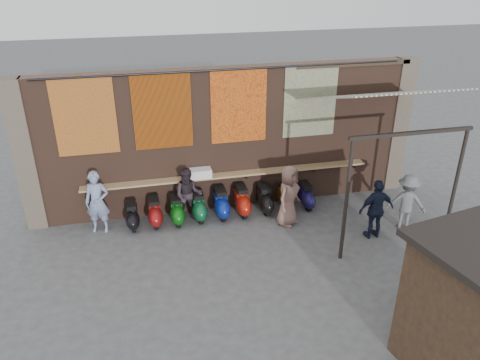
{
  "coord_description": "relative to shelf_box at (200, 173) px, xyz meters",
  "views": [
    {
      "loc": [
        -2.38,
        -9.15,
        6.62
      ],
      "look_at": [
        0.03,
        1.2,
        1.47
      ],
      "focal_mm": 35.0,
      "sensor_mm": 36.0,
      "label": 1
    }
  ],
  "objects": [
    {
      "name": "ground",
      "position": [
        0.81,
        -2.3,
        -1.25
      ],
      "size": [
        70.0,
        70.0,
        0.0
      ],
      "primitive_type": "plane",
      "color": "#474749",
      "rests_on": "ground"
    },
    {
      "name": "brick_wall",
      "position": [
        0.81,
        0.4,
        0.75
      ],
      "size": [
        10.0,
        0.4,
        4.0
      ],
      "primitive_type": "cube",
      "color": "brown",
      "rests_on": "ground"
    },
    {
      "name": "pier_left",
      "position": [
        -4.39,
        0.4,
        0.75
      ],
      "size": [
        0.5,
        0.5,
        4.0
      ],
      "primitive_type": "cube",
      "color": "#4C4238",
      "rests_on": "ground"
    },
    {
      "name": "pier_right",
      "position": [
        6.01,
        0.4,
        0.75
      ],
      "size": [
        0.5,
        0.5,
        4.0
      ],
      "primitive_type": "cube",
      "color": "#4C4238",
      "rests_on": "ground"
    },
    {
      "name": "eating_counter",
      "position": [
        0.81,
        0.03,
        -0.15
      ],
      "size": [
        8.0,
        0.32,
        0.05
      ],
      "primitive_type": "cube",
      "color": "#9E7A51",
      "rests_on": "brick_wall"
    },
    {
      "name": "shelf_box",
      "position": [
        0.0,
        0.0,
        0.0
      ],
      "size": [
        0.59,
        0.33,
        0.24
      ],
      "primitive_type": "cube",
      "color": "white",
      "rests_on": "eating_counter"
    },
    {
      "name": "tapestry_redgold",
      "position": [
        -2.79,
        0.18,
        1.75
      ],
      "size": [
        1.5,
        0.02,
        2.0
      ],
      "primitive_type": "cube",
      "color": "maroon",
      "rests_on": "brick_wall"
    },
    {
      "name": "tapestry_sun",
      "position": [
        -0.89,
        0.18,
        1.75
      ],
      "size": [
        1.5,
        0.02,
        2.0
      ],
      "primitive_type": "cube",
      "color": "#D0570C",
      "rests_on": "brick_wall"
    },
    {
      "name": "tapestry_orange",
      "position": [
        1.11,
        0.18,
        1.75
      ],
      "size": [
        1.5,
        0.02,
        2.0
      ],
      "primitive_type": "cube",
      "color": "orange",
      "rests_on": "brick_wall"
    },
    {
      "name": "tapestry_multi",
      "position": [
        3.11,
        0.18,
        1.75
      ],
      "size": [
        1.5,
        0.02,
        2.0
      ],
      "primitive_type": "cube",
      "color": "#285294",
      "rests_on": "brick_wall"
    },
    {
      "name": "hang_rail",
      "position": [
        0.81,
        0.17,
        2.73
      ],
      "size": [
        9.5,
        0.06,
        0.06
      ],
      "primitive_type": "cylinder",
      "rotation": [
        0.0,
        1.57,
        0.0
      ],
      "color": "black",
      "rests_on": "brick_wall"
    },
    {
      "name": "scooter_stool_0",
      "position": [
        -1.91,
        -0.32,
        -0.9
      ],
      "size": [
        0.33,
        0.74,
        0.7
      ],
      "primitive_type": null,
      "color": "black",
      "rests_on": "ground"
    },
    {
      "name": "scooter_stool_1",
      "position": [
        -1.32,
        -0.3,
        -0.87
      ],
      "size": [
        0.36,
        0.8,
        0.76
      ],
      "primitive_type": null,
      "color": "maroon",
      "rests_on": "ground"
    },
    {
      "name": "scooter_stool_2",
      "position": [
        -0.73,
        -0.34,
        -0.87
      ],
      "size": [
        0.36,
        0.79,
        0.75
      ],
      "primitive_type": null,
      "color": "#0D5C12",
      "rests_on": "ground"
    },
    {
      "name": "scooter_stool_3",
      "position": [
        -0.12,
        -0.27,
        -0.86
      ],
      "size": [
        0.37,
        0.82,
        0.78
      ],
      "primitive_type": null,
      "color": "#10542E",
      "rests_on": "ground"
    },
    {
      "name": "scooter_stool_4",
      "position": [
        0.5,
        -0.28,
        -0.84
      ],
      "size": [
        0.39,
        0.86,
        0.82
      ],
      "primitive_type": null,
      "color": "navy",
      "rests_on": "ground"
    },
    {
      "name": "scooter_stool_5",
      "position": [
        1.09,
        -0.27,
        -0.84
      ],
      "size": [
        0.39,
        0.86,
        0.82
      ],
      "primitive_type": null,
      "color": "#AC1B0D",
      "rests_on": "ground"
    },
    {
      "name": "scooter_stool_6",
      "position": [
        1.74,
        -0.29,
        -0.86
      ],
      "size": [
        0.37,
        0.81,
        0.77
      ],
      "primitive_type": null,
      "color": "black",
      "rests_on": "ground"
    },
    {
      "name": "scooter_stool_7",
      "position": [
        2.38,
        -0.26,
        -0.89
      ],
      "size": [
        0.34,
        0.76,
        0.72
      ],
      "primitive_type": null,
      "color": "brown",
      "rests_on": "ground"
    },
    {
      "name": "scooter_stool_8",
      "position": [
        2.98,
        -0.31,
        -0.89
      ],
      "size": [
        0.34,
        0.75,
        0.72
      ],
      "primitive_type": null,
      "color": "#19144D",
      "rests_on": "ground"
    },
    {
      "name": "diner_left",
      "position": [
        -2.75,
        -0.3,
        -0.4
      ],
      "size": [
        0.69,
        0.53,
        1.7
      ],
      "primitive_type": "imported",
      "rotation": [
        0.0,
        0.0,
        -0.21
      ],
      "color": "#7886AE",
      "rests_on": "ground"
    },
    {
      "name": "diner_right",
      "position": [
        -0.39,
        -0.3,
        -0.47
      ],
      "size": [
        0.85,
        0.72,
        1.55
      ],
      "primitive_type": "imported",
      "rotation": [
        0.0,
        0.0,
        -0.2
      ],
      "color": "#292027",
      "rests_on": "ground"
    },
    {
      "name": "shopper_navy",
      "position": [
        4.13,
        -2.21,
        -0.44
      ],
      "size": [
        0.96,
        0.44,
        1.61
      ],
      "primitive_type": "imported",
      "rotation": [
        0.0,
        0.0,
        3.19
      ],
      "color": "#161C31",
      "rests_on": "ground"
    },
    {
      "name": "shopper_grey",
      "position": [
        5.13,
        -1.96,
        -0.48
      ],
      "size": [
        1.14,
        0.98,
        1.53
      ],
      "primitive_type": "imported",
      "rotation": [
        0.0,
        0.0,
        2.63
      ],
      "color": "slate",
      "rests_on": "ground"
    },
    {
      "name": "shopper_tan",
      "position": [
        2.17,
        -1.08,
        -0.4
      ],
      "size": [
        0.98,
        0.96,
        1.7
      ],
      "primitive_type": "imported",
      "rotation": [
        0.0,
        0.0,
        0.74
      ],
      "color": "#7C564E",
      "rests_on": "ground"
    },
    {
      "name": "stall_sign",
      "position": [
        3.67,
        -5.55,
        0.54
      ],
      "size": [
        1.19,
        0.27,
        0.5
      ],
      "primitive_type": "cube",
      "rotation": [
        0.0,
        0.0,
        0.19
      ],
      "color": "gold",
      "rests_on": "market_stall"
    },
    {
      "name": "stall_shelf",
      "position": [
        3.67,
        -5.55,
        -0.35
      ],
      "size": [
        1.88,
        0.46,
        0.06
      ],
      "primitive_type": "cube",
      "rotation": [
        0.0,
        0.0,
        0.19
      ],
      "color": "#473321",
      "rests_on": "market_stall"
    },
    {
      "name": "awning_canvas",
      "position": [
        4.31,
        -1.4,
        2.3
      ],
      "size": [
        3.2,
        3.28,
        0.97
      ],
      "primitive_type": "cube",
      "rotation": [
        -0.28,
        0.0,
        0.0
      ],
      "color": "beige",
      "rests_on": "brick_wall"
    },
    {
      "name": "awning_ledger",
      "position": [
        4.31,
        0.19,
        2.7
      ],
      "size": [
        3.3,
        0.08,
        0.12
      ],
      "primitive_type": "cube",
      "color": "#33261C",
      "rests_on": "brick_wall"
    },
    {
      "name": "awning_header",
      "position": [
        4.31,
        -2.9,
        1.83
      ],
      "size": [
        3.0,
        0.08,
        0.08
      ],
      "primitive_type": "cube",
      "color": "black",
      "rests_on": "awning_post_left"
    },
    {
      "name": "awning_post_left",
      "position": [
        2.91,
        -2.9,
        0.3
      ],
      "size": [
        0.09,
        0.09,
        3.1
      ],
      "primitive_type": "cylinder",
      "color": "black",
      "rests_on": "ground"
    },
    {
      "name": "awning_post_right",
      "position": [
        5.71,
        -2.9,
        0.3
      ],
      "size": [
        0.09,
        0.09,
        3.1
      ],
      "primitive_type": "cylinder",
      "color": "black",
      "rests_on": "ground"
    }
  ]
}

